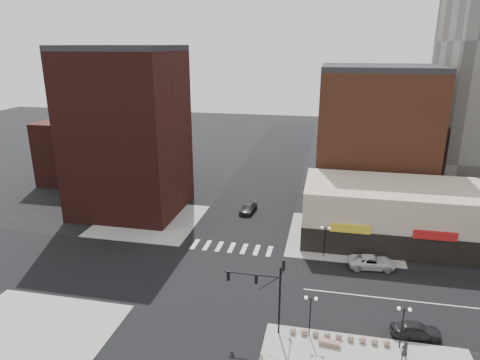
# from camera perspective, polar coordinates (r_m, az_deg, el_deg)

# --- Properties ---
(ground) EXTENTS (240.00, 240.00, 0.00)m
(ground) POSITION_cam_1_polar(r_m,az_deg,el_deg) (50.76, -3.15, -13.10)
(ground) COLOR black
(ground) RESTS_ON ground
(road_ew) EXTENTS (200.00, 14.00, 0.02)m
(road_ew) POSITION_cam_1_polar(r_m,az_deg,el_deg) (50.75, -3.15, -13.09)
(road_ew) COLOR black
(road_ew) RESTS_ON ground
(road_ns) EXTENTS (14.00, 200.00, 0.02)m
(road_ns) POSITION_cam_1_polar(r_m,az_deg,el_deg) (50.75, -3.15, -13.09)
(road_ns) COLOR black
(road_ns) RESTS_ON ground
(sidewalk_nw) EXTENTS (15.00, 15.00, 0.12)m
(sidewalk_nw) POSITION_cam_1_polar(r_m,az_deg,el_deg) (67.44, -11.96, -5.28)
(sidewalk_nw) COLOR gray
(sidewalk_nw) RESTS_ON ground
(sidewalk_ne) EXTENTS (15.00, 15.00, 0.12)m
(sidewalk_ne) POSITION_cam_1_polar(r_m,az_deg,el_deg) (62.25, 13.55, -7.41)
(sidewalk_ne) COLOR gray
(sidewalk_ne) RESTS_ON ground
(sidewalk_sw) EXTENTS (15.00, 15.00, 0.12)m
(sidewalk_sw) POSITION_cam_1_polar(r_m,az_deg,el_deg) (45.95, -27.21, -18.87)
(sidewalk_sw) COLOR gray
(sidewalk_sw) RESTS_ON ground
(building_nw) EXTENTS (16.00, 15.00, 25.00)m
(building_nw) POSITION_cam_1_polar(r_m,az_deg,el_deg) (69.15, -14.74, 5.90)
(building_nw) COLOR #391512
(building_nw) RESTS_ON ground
(building_nw_low) EXTENTS (20.00, 18.00, 12.00)m
(building_nw_low) POSITION_cam_1_polar(r_m,az_deg,el_deg) (89.89, -17.55, 4.06)
(building_nw_low) COLOR #391512
(building_nw_low) RESTS_ON ground
(building_ne_midrise) EXTENTS (18.00, 15.00, 22.00)m
(building_ne_midrise) POSITION_cam_1_polar(r_m,az_deg,el_deg) (73.45, 17.46, 5.14)
(building_ne_midrise) COLOR brown
(building_ne_midrise) RESTS_ON ground
(building_ne_row) EXTENTS (24.20, 12.20, 8.00)m
(building_ne_row) POSITION_cam_1_polar(r_m,az_deg,el_deg) (62.09, 19.77, -4.81)
(building_ne_row) COLOR #C0B398
(building_ne_row) RESTS_ON ground
(traffic_signal) EXTENTS (5.59, 3.09, 7.77)m
(traffic_signal) POSITION_cam_1_polar(r_m,az_deg,el_deg) (40.38, 4.03, -13.71)
(traffic_signal) COLOR black
(traffic_signal) RESTS_ON ground
(street_lamp_se_a) EXTENTS (1.22, 0.32, 4.16)m
(street_lamp_se_a) POSITION_cam_1_polar(r_m,az_deg,el_deg) (40.91, 9.39, -16.25)
(street_lamp_se_a) COLOR black
(street_lamp_se_a) RESTS_ON sidewalk_se
(street_lamp_se_b) EXTENTS (1.22, 0.32, 4.16)m
(street_lamp_se_b) POSITION_cam_1_polar(r_m,az_deg,el_deg) (41.57, 20.95, -16.70)
(street_lamp_se_b) COLOR black
(street_lamp_se_b) RESTS_ON sidewalk_se
(street_lamp_ne) EXTENTS (1.22, 0.32, 4.16)m
(street_lamp_ne) POSITION_cam_1_polar(r_m,az_deg,el_deg) (54.93, 11.29, -7.04)
(street_lamp_ne) COLOR black
(street_lamp_ne) RESTS_ON sidewalk_ne
(bollard_row) EXTENTS (9.01, 0.61, 0.61)m
(bollard_row) POSITION_cam_1_polar(r_m,az_deg,el_deg) (42.61, 13.03, -19.67)
(bollard_row) COLOR gray
(bollard_row) RESTS_ON sidewalk_se
(white_suv) EXTENTS (5.89, 3.25, 1.56)m
(white_suv) POSITION_cam_1_polar(r_m,az_deg,el_deg) (55.03, 17.20, -10.40)
(white_suv) COLOR silver
(white_suv) RESTS_ON ground
(dark_sedan_east) EXTENTS (4.58, 2.16, 1.51)m
(dark_sedan_east) POSITION_cam_1_polar(r_m,az_deg,el_deg) (44.91, 22.40, -17.99)
(dark_sedan_east) COLOR black
(dark_sedan_east) RESTS_ON ground
(dark_sedan_north) EXTENTS (2.54, 5.12, 1.43)m
(dark_sedan_north) POSITION_cam_1_polar(r_m,az_deg,el_deg) (68.99, 1.12, -3.76)
(dark_sedan_north) COLOR black
(dark_sedan_north) RESTS_ON ground
(pedestrian) EXTENTS (0.80, 0.69, 1.86)m
(pedestrian) POSITION_cam_1_polar(r_m,az_deg,el_deg) (41.65, 21.08, -20.44)
(pedestrian) COLOR #28262C
(pedestrian) RESTS_ON sidewalk_se
(stone_bench) EXTENTS (2.01, 0.82, 0.46)m
(stone_bench) POSITION_cam_1_polar(r_m,az_deg,el_deg) (41.82, 11.80, -20.50)
(stone_bench) COLOR #89685F
(stone_bench) RESTS_ON sidewalk_se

